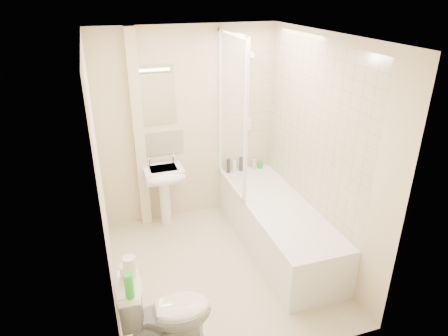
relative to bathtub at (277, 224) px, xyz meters
name	(u,v)px	position (x,y,z in m)	size (l,w,h in m)	color
floor	(220,267)	(-0.75, -0.20, -0.29)	(2.50, 2.50, 0.00)	beige
wall_back	(189,127)	(-0.75, 1.05, 0.91)	(2.20, 0.02, 2.40)	beige
wall_left	(101,183)	(-1.85, -0.20, 0.91)	(0.02, 2.50, 2.40)	beige
wall_right	(321,153)	(0.35, -0.20, 0.91)	(0.02, 2.50, 2.40)	beige
ceiling	(219,36)	(-0.75, -0.20, 2.11)	(2.20, 2.50, 0.02)	white
tile_back	(247,104)	(0.00, 1.04, 1.14)	(0.70, 0.01, 1.75)	beige
tile_right	(312,127)	(0.34, 0.00, 1.14)	(0.01, 2.10, 1.75)	beige
pipe_boxing	(139,134)	(-1.37, 0.99, 0.91)	(0.12, 0.12, 2.40)	beige
splashback	(159,144)	(-1.13, 1.04, 0.74)	(0.60, 0.01, 0.30)	beige
mirror	(156,99)	(-1.13, 1.04, 1.29)	(0.46, 0.01, 0.60)	white
strip_light	(154,67)	(-1.13, 1.02, 1.66)	(0.42, 0.07, 0.07)	silver
bathtub	(277,224)	(0.00, 0.00, 0.00)	(0.70, 2.10, 0.55)	white
shower_screen	(232,115)	(-0.35, 0.60, 1.16)	(0.04, 0.92, 1.80)	white
shower_fixture	(248,96)	(0.00, 0.99, 1.26)	(0.10, 0.16, 0.99)	white
pedestal_sink	(165,181)	(-1.13, 0.81, 0.34)	(0.46, 0.45, 0.90)	white
bottle_black_a	(228,166)	(-0.26, 0.96, 0.36)	(0.05, 0.05, 0.19)	black
bottle_white_a	(234,166)	(-0.18, 0.96, 0.34)	(0.05, 0.05, 0.15)	white
bottle_black_b	(241,164)	(-0.09, 0.96, 0.36)	(0.05, 0.05, 0.19)	black
bottle_blue	(243,166)	(-0.06, 0.96, 0.32)	(0.05, 0.05, 0.12)	navy
bottle_white_b	(254,164)	(0.10, 0.96, 0.33)	(0.05, 0.05, 0.14)	silver
bottle_green	(260,165)	(0.19, 0.96, 0.31)	(0.07, 0.07, 0.09)	green
toilet	(167,313)	(-1.47, -1.05, 0.08)	(0.74, 0.45, 0.73)	white
toilet_roll_lower	(128,271)	(-1.73, -0.96, 0.50)	(0.12, 0.12, 0.11)	white
toilet_roll_upper	(129,262)	(-1.72, -0.99, 0.60)	(0.10, 0.10, 0.09)	white
green_bottle	(129,285)	(-1.74, -1.18, 0.54)	(0.07, 0.07, 0.20)	green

